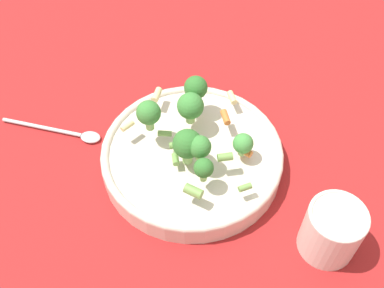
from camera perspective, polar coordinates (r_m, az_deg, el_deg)
ground_plane at (r=0.76m, az=-0.00°, el=-2.51°), size 3.00×3.00×0.00m
bowl at (r=0.75m, az=-0.00°, el=-1.47°), size 0.30×0.30×0.04m
pasta_salad at (r=0.71m, az=-0.15°, el=2.49°), size 0.21×0.24×0.08m
cup at (r=0.67m, az=17.34°, el=-10.38°), size 0.08×0.08×0.09m
spoon at (r=0.83m, az=-15.39°, el=1.39°), size 0.17×0.12×0.01m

